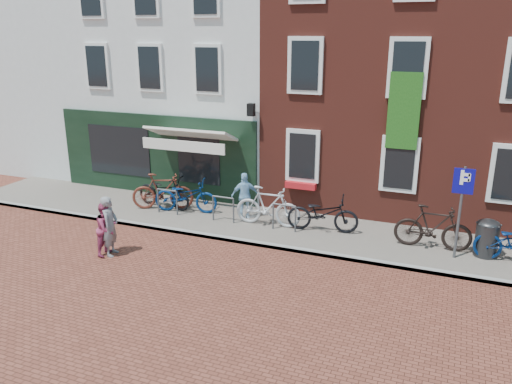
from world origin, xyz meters
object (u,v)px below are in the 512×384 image
at_px(boy, 107,229).
at_px(bicycle_5, 433,227).
at_px(parking_sign, 462,197).
at_px(bicycle_3, 268,206).
at_px(bicycle_0, 164,192).
at_px(litter_bin, 487,236).
at_px(cafe_person, 245,196).
at_px(bicycle_4, 323,213).
at_px(woman, 110,226).
at_px(bicycle_1, 163,191).
at_px(bicycle_2, 186,196).

distance_m(boy, bicycle_5, 8.82).
distance_m(parking_sign, bicycle_3, 5.49).
bearing_deg(bicycle_0, parking_sign, -85.88).
distance_m(litter_bin, cafe_person, 7.03).
distance_m(litter_bin, bicycle_5, 1.36).
height_order(cafe_person, bicycle_4, cafe_person).
bearing_deg(bicycle_5, litter_bin, -90.30).
relative_size(woman, bicycle_3, 0.81).
relative_size(boy, bicycle_4, 0.70).
height_order(parking_sign, bicycle_1, parking_sign).
distance_m(litter_bin, boy, 10.09).
bearing_deg(cafe_person, bicycle_0, -29.78).
relative_size(bicycle_1, bicycle_2, 0.97).
height_order(parking_sign, bicycle_0, parking_sign).
xyz_separation_m(bicycle_0, bicycle_3, (3.84, -0.28, 0.06)).
relative_size(bicycle_1, bicycle_4, 0.97).
bearing_deg(bicycle_2, cafe_person, -96.61).
bearing_deg(litter_bin, woman, -159.93).
height_order(parking_sign, bicycle_3, parking_sign).
relative_size(bicycle_0, bicycle_3, 1.03).
bearing_deg(bicycle_0, woman, -162.61).
bearing_deg(bicycle_5, bicycle_4, 85.99).
height_order(parking_sign, cafe_person, parking_sign).
distance_m(woman, cafe_person, 4.39).
relative_size(boy, bicycle_3, 0.72).
distance_m(bicycle_0, bicycle_3, 3.85).
distance_m(woman, bicycle_4, 6.05).
distance_m(litter_bin, bicycle_4, 4.46).
bearing_deg(bicycle_1, parking_sign, -115.54).
height_order(bicycle_1, bicycle_4, bicycle_1).
distance_m(parking_sign, bicycle_2, 8.40).
distance_m(bicycle_0, bicycle_5, 8.61).
height_order(bicycle_2, bicycle_3, bicycle_3).
bearing_deg(litter_bin, parking_sign, -149.67).
xyz_separation_m(litter_bin, bicycle_3, (-6.12, -0.06, 0.06)).
bearing_deg(parking_sign, cafe_person, 173.46).
xyz_separation_m(bicycle_4, bicycle_5, (3.10, -0.13, 0.06)).
distance_m(parking_sign, cafe_person, 6.39).
xyz_separation_m(bicycle_2, bicycle_4, (4.60, 0.01, 0.00)).
bearing_deg(woman, boy, 71.37).
distance_m(boy, bicycle_2, 3.55).
height_order(woman, bicycle_2, woman).
bearing_deg(boy, bicycle_1, 6.41).
bearing_deg(parking_sign, bicycle_0, 175.91).
distance_m(bicycle_4, bicycle_5, 3.11).
bearing_deg(bicycle_1, bicycle_0, -4.62).
bearing_deg(bicycle_5, boy, 111.08).
relative_size(woman, bicycle_4, 0.79).
xyz_separation_m(litter_bin, boy, (-9.49, -3.42, 0.07)).
xyz_separation_m(bicycle_1, bicycle_3, (3.79, -0.12, 0.00)).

